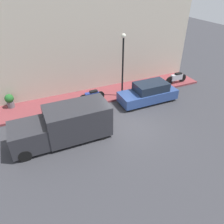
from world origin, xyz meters
TOP-DOWN VIEW (x-y plane):
  - ground_plane at (0.00, 0.00)m, footprint 60.00×60.00m
  - sidewalk at (4.41, 0.00)m, footprint 2.36×16.37m
  - building_facade at (5.74, 0.00)m, footprint 0.30×16.37m
  - parked_car at (2.25, -2.71)m, footprint 1.61×4.19m
  - delivery_van at (0.47, 3.83)m, footprint 1.92×5.30m
  - motorcycle_black at (3.88, -3.92)m, footprint 0.30×1.94m
  - scooter_silver at (3.73, -6.33)m, footprint 0.30×1.96m
  - motorcycle_blue at (3.68, 1.05)m, footprint 0.30×1.87m
  - streetlamp at (3.57, -1.25)m, footprint 0.31×0.31m
  - potted_plant at (5.14, 6.41)m, footprint 0.59×0.59m

SIDE VIEW (x-z plane):
  - ground_plane at x=0.00m, z-range 0.00..0.00m
  - sidewalk at x=4.41m, z-range 0.00..0.16m
  - motorcycle_black at x=3.88m, z-range 0.19..0.92m
  - motorcycle_blue at x=3.68m, z-range 0.19..1.00m
  - scooter_silver at x=3.73m, z-range 0.20..1.07m
  - parked_car at x=2.25m, z-range -0.04..1.41m
  - potted_plant at x=5.14m, z-range 0.21..1.18m
  - delivery_van at x=0.47m, z-range 0.01..1.96m
  - streetlamp at x=3.57m, z-range 0.76..5.27m
  - building_facade at x=5.74m, z-range 0.00..6.96m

